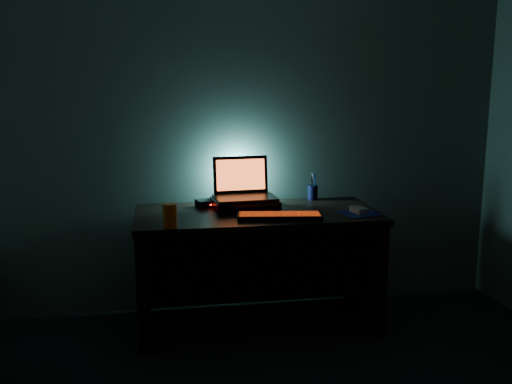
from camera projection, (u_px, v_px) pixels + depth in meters
room at (341, 173)px, 1.87m from camera, size 3.50×4.00×2.50m
desk at (256, 249)px, 3.63m from camera, size 1.50×0.70×0.75m
riser at (245, 204)px, 3.62m from camera, size 0.42×0.33×0.06m
laptop at (243, 188)px, 3.65m from camera, size 0.40×0.31×0.26m
keyboard at (280, 216)px, 3.36m from camera, size 0.51×0.23×0.03m
mousepad at (359, 213)px, 3.48m from camera, size 0.26×0.24×0.00m
mouse at (359, 210)px, 3.48m from camera, size 0.09×0.13×0.03m
pen_cup at (313, 192)px, 3.89m from camera, size 0.09×0.09×0.10m
juice_glass at (170, 216)px, 3.14m from camera, size 0.10×0.10×0.13m
router at (208, 203)px, 3.67m from camera, size 0.16×0.14×0.05m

